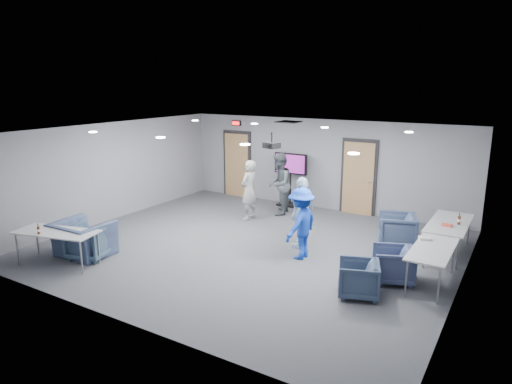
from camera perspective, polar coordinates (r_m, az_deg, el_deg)
The scene contains 29 objects.
floor at distance 10.78m, azimuth -0.63°, elevation -6.83°, with size 9.00×9.00×0.00m, color #383B40.
ceiling at distance 10.16m, azimuth -0.67°, elevation 7.59°, with size 9.00×9.00×0.00m, color silver.
wall_back at distance 13.88m, azimuth 8.11°, elevation 3.45°, with size 9.00×0.02×2.70m, color gray.
wall_front at distance 7.44m, azimuth -17.22°, elevation -5.99°, with size 9.00×0.02×2.70m, color gray.
wall_left at distance 13.27m, azimuth -17.40°, elevation 2.50°, with size 0.02×8.00×2.70m, color gray.
wall_right at distance 8.96m, azimuth 24.67°, elevation -3.32°, with size 0.02×8.00×2.70m, color gray.
door_left at distance 15.29m, azimuth -2.38°, elevation 3.44°, with size 1.06×0.17×2.24m.
door_right at distance 13.47m, azimuth 12.69°, elevation 1.72°, with size 1.06×0.17×2.24m.
exit_sign at distance 15.10m, azimuth -2.48°, elevation 8.60°, with size 0.32×0.08×0.16m.
hvac_diffuser at distance 12.84m, azimuth 4.09°, elevation 8.74°, with size 0.60×0.60×0.03m, color black.
downlights at distance 10.16m, azimuth -0.67°, elevation 7.50°, with size 6.18×3.78×0.02m.
person_a at distance 12.68m, azimuth -0.89°, elevation 0.25°, with size 0.61×0.40×1.67m, color #9FA29F.
person_b at distance 13.16m, azimuth 2.91°, elevation 0.99°, with size 0.87×0.68×1.79m, color #4E575D.
person_c at distance 10.59m, azimuth 5.80°, elevation -2.54°, with size 0.98×0.41×1.67m, color silver.
person_d at distance 9.92m, azimuth 5.64°, elevation -3.92°, with size 1.02×0.59×1.58m, color #1B40B4.
chair_right_a at distance 11.19m, azimuth 17.20°, elevation -4.57°, with size 0.83×0.86×0.78m, color #384561.
chair_right_b at distance 9.26m, azimuth 16.76°, elevation -8.69°, with size 0.73×0.76×0.69m, color #3C4669.
chair_right_c at distance 8.53m, azimuth 12.66°, elevation -10.54°, with size 0.70×0.72×0.65m, color #324057.
chair_front_a at distance 10.67m, azimuth -20.06°, elevation -5.83°, with size 0.78×0.81×0.73m, color #384F62.
chair_front_b at distance 10.84m, azimuth -20.85°, elevation -5.49°, with size 1.19×1.04×0.77m, color #3B4967.
table_right_a at distance 11.03m, azimuth 23.00°, elevation -3.71°, with size 0.81×1.94×0.73m.
table_right_b at distance 9.24m, azimuth 21.20°, elevation -6.85°, with size 0.71×1.71×0.73m.
table_front_left at distance 10.44m, azimuth -23.67°, elevation -4.76°, with size 1.87×1.13×0.73m.
bottle_front at distance 10.37m, azimuth -25.54°, elevation -4.33°, with size 0.06×0.06×0.22m.
bottle_right at distance 10.91m, azimuth 24.04°, elevation -3.23°, with size 0.07×0.07×0.27m.
snack_box at distance 10.71m, azimuth 22.76°, elevation -3.83°, with size 0.20×0.14×0.05m, color #C94032.
wrapper at distance 9.65m, azimuth 20.38°, elevation -5.46°, with size 0.23×0.16×0.05m, color silver.
tv_stand at distance 14.10m, azimuth 4.33°, elevation 1.99°, with size 1.08×0.51×1.65m.
projector at distance 10.13m, azimuth 1.96°, elevation 5.88°, with size 0.38×0.35×0.35m.
Camera 1 is at (5.33, -8.58, 3.77)m, focal length 32.00 mm.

